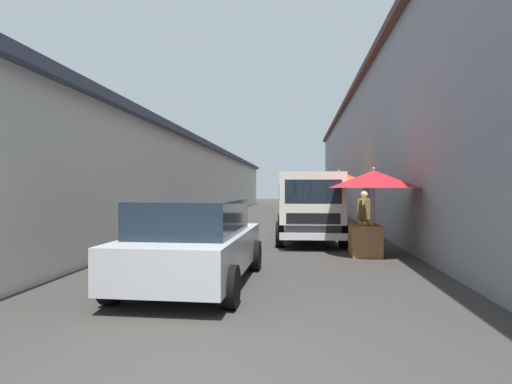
# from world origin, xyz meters

# --- Properties ---
(ground) EXTENTS (90.00, 90.00, 0.00)m
(ground) POSITION_xyz_m (13.50, 0.00, 0.00)
(ground) COLOR #33302D
(building_left_whitewash) EXTENTS (49.80, 7.50, 3.84)m
(building_left_whitewash) POSITION_xyz_m (15.75, 7.12, 1.93)
(building_left_whitewash) COLOR beige
(building_left_whitewash) RESTS_ON ground
(building_right_concrete) EXTENTS (49.80, 7.50, 6.66)m
(building_right_concrete) POSITION_xyz_m (15.75, -7.12, 3.34)
(building_right_concrete) COLOR gray
(building_right_concrete) RESTS_ON ground
(fruit_stall_mid_lane) EXTENTS (2.14, 2.14, 2.15)m
(fruit_stall_mid_lane) POSITION_xyz_m (6.92, -2.56, 1.56)
(fruit_stall_mid_lane) COLOR #9E9EA3
(fruit_stall_mid_lane) RESTS_ON ground
(fruit_stall_near_left) EXTENTS (2.21, 2.21, 2.38)m
(fruit_stall_near_left) POSITION_xyz_m (14.02, -2.43, 1.81)
(fruit_stall_near_left) COLOR #9E9EA3
(fruit_stall_near_left) RESTS_ON ground
(fruit_stall_near_right) EXTENTS (2.50, 2.50, 2.44)m
(fruit_stall_near_right) POSITION_xyz_m (19.41, -1.47, 1.92)
(fruit_stall_near_right) COLOR #9E9EA3
(fruit_stall_near_right) RESTS_ON ground
(hatchback_car) EXTENTS (3.95, 2.00, 1.45)m
(hatchback_car) POSITION_xyz_m (3.62, 0.96, 0.74)
(hatchback_car) COLOR #ADAFB5
(hatchback_car) RESTS_ON ground
(delivery_truck) EXTENTS (4.97, 2.09, 2.08)m
(delivery_truck) POSITION_xyz_m (8.97, -1.14, 1.04)
(delivery_truck) COLOR black
(delivery_truck) RESTS_ON ground
(vendor_by_crates) EXTENTS (0.65, 0.22, 1.62)m
(vendor_by_crates) POSITION_xyz_m (12.67, -1.43, 0.93)
(vendor_by_crates) COLOR #232328
(vendor_by_crates) RESTS_ON ground
(vendor_in_shade) EXTENTS (0.57, 0.39, 1.57)m
(vendor_in_shade) POSITION_xyz_m (8.37, -2.60, 0.90)
(vendor_in_shade) COLOR navy
(vendor_in_shade) RESTS_ON ground
(parked_scooter) EXTENTS (1.65, 0.63, 1.14)m
(parked_scooter) POSITION_xyz_m (12.39, 2.38, 0.45)
(parked_scooter) COLOR black
(parked_scooter) RESTS_ON ground
(plastic_stool) EXTENTS (0.30, 0.30, 0.43)m
(plastic_stool) POSITION_xyz_m (10.26, 1.78, 0.33)
(plastic_stool) COLOR #194CB2
(plastic_stool) RESTS_ON ground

